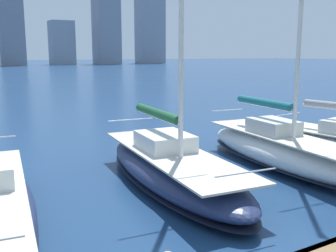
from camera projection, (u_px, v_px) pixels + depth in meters
sailboat_teal at (280, 149)px, 15.72m from camera, size 3.29×9.18×11.94m
sailboat_forest at (171, 166)px, 13.51m from camera, size 3.66×9.61×9.70m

